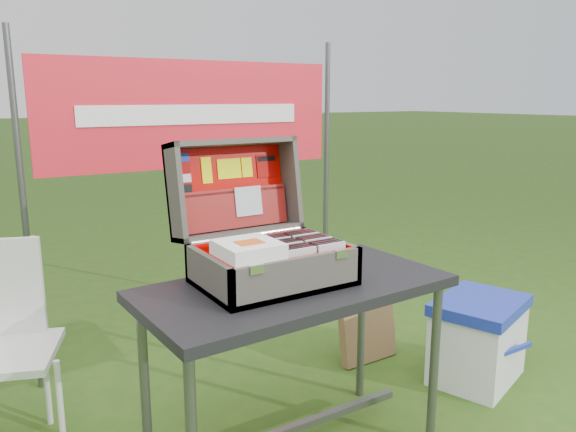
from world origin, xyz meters
TOP-DOWN VIEW (x-y plane):
  - table at (-0.09, -0.01)m, footprint 1.17×0.62m
  - table_top at (-0.09, -0.01)m, footprint 1.17×0.62m
  - table_leg_fr at (0.42, -0.24)m, footprint 0.04×0.04m
  - table_leg_bl at (-0.60, 0.22)m, footprint 0.04×0.04m
  - table_leg_br at (0.42, 0.22)m, footprint 0.04×0.04m
  - table_brace at (-0.09, -0.01)m, footprint 1.00×0.03m
  - suitcase at (-0.16, 0.09)m, footprint 0.53×0.54m
  - suitcase_base_bottom at (-0.16, 0.03)m, footprint 0.53×0.38m
  - suitcase_base_wall_front at (-0.16, -0.15)m, footprint 0.53×0.02m
  - suitcase_base_wall_back at (-0.16, 0.21)m, footprint 0.53×0.02m
  - suitcase_base_wall_left at (-0.41, 0.03)m, footprint 0.02×0.38m
  - suitcase_base_wall_right at (0.10, 0.03)m, footprint 0.02×0.38m
  - suitcase_liner_floor at (-0.16, 0.03)m, footprint 0.49×0.34m
  - suitcase_latch_left at (-0.33, -0.16)m, footprint 0.05×0.01m
  - suitcase_latch_right at (0.01, -0.16)m, footprint 0.05×0.01m
  - suitcase_hinge at (-0.16, 0.22)m, footprint 0.48×0.02m
  - suitcase_lid_back at (-0.16, 0.38)m, footprint 0.53×0.08m
  - suitcase_lid_rim_far at (-0.16, 0.35)m, footprint 0.53×0.14m
  - suitcase_lid_rim_near at (-0.16, 0.29)m, footprint 0.53×0.14m
  - suitcase_lid_rim_left at (-0.41, 0.32)m, footprint 0.02×0.20m
  - suitcase_lid_rim_right at (0.10, 0.32)m, footprint 0.02×0.20m
  - suitcase_lid_liner at (-0.16, 0.37)m, footprint 0.48×0.06m
  - suitcase_liner_wall_front at (-0.16, -0.14)m, footprint 0.49×0.01m
  - suitcase_liner_wall_back at (-0.16, 0.20)m, footprint 0.49×0.01m
  - suitcase_liner_wall_left at (-0.40, 0.03)m, footprint 0.01×0.34m
  - suitcase_liner_wall_right at (0.08, 0.03)m, footprint 0.01×0.34m
  - suitcase_lid_pocket at (-0.16, 0.33)m, footprint 0.47×0.06m
  - suitcase_pocket_edge at (-0.16, 0.34)m, footprint 0.46×0.02m
  - suitcase_pocket_cd at (-0.10, 0.32)m, footprint 0.12×0.03m
  - lid_sticker_cc_a at (-0.35, 0.38)m, footprint 0.05×0.01m
  - lid_sticker_cc_b at (-0.35, 0.38)m, footprint 0.05×0.01m
  - lid_sticker_cc_c at (-0.35, 0.37)m, footprint 0.05×0.01m
  - lid_sticker_cc_d at (-0.35, 0.36)m, footprint 0.05×0.01m
  - lid_card_neon_tall at (-0.26, 0.37)m, footprint 0.04×0.02m
  - lid_card_neon_main at (-0.16, 0.37)m, footprint 0.10×0.02m
  - lid_card_neon_small at (-0.08, 0.37)m, footprint 0.05×0.02m
  - lid_sticker_band at (0.02, 0.37)m, footprint 0.09×0.02m
  - lid_sticker_band_bar at (0.02, 0.38)m, footprint 0.09×0.01m
  - cd_left_0 at (-0.13, -0.11)m, footprint 0.12×0.01m
  - cd_left_1 at (-0.13, -0.09)m, footprint 0.12×0.01m
  - cd_left_2 at (-0.13, -0.07)m, footprint 0.12×0.01m
  - cd_left_3 at (-0.13, -0.05)m, footprint 0.12×0.01m
  - cd_left_4 at (-0.13, -0.03)m, footprint 0.12×0.01m
  - cd_left_5 at (-0.13, -0.01)m, footprint 0.12×0.01m
  - cd_left_6 at (-0.13, 0.01)m, footprint 0.12×0.01m
  - cd_left_7 at (-0.13, 0.03)m, footprint 0.12×0.01m
  - cd_left_8 at (-0.13, 0.05)m, footprint 0.12×0.01m
  - cd_left_9 at (-0.13, 0.07)m, footprint 0.12×0.01m
  - cd_left_10 at (-0.13, 0.09)m, footprint 0.12×0.01m
  - cd_left_11 at (-0.13, 0.12)m, footprint 0.12×0.01m
  - cd_right_0 at (0.00, -0.11)m, footprint 0.12×0.01m
  - cd_right_1 at (0.00, -0.09)m, footprint 0.12×0.01m
  - cd_right_2 at (0.00, -0.07)m, footprint 0.12×0.01m
  - cd_right_3 at (0.00, -0.05)m, footprint 0.12×0.01m
  - cd_right_4 at (0.00, -0.03)m, footprint 0.12×0.01m
  - cd_right_5 at (0.00, -0.01)m, footprint 0.12×0.01m
  - cd_right_6 at (0.00, 0.01)m, footprint 0.12×0.01m
  - cd_right_7 at (0.00, 0.03)m, footprint 0.12×0.01m
  - cd_right_8 at (0.00, 0.05)m, footprint 0.12×0.01m
  - cd_right_9 at (0.00, 0.07)m, footprint 0.12×0.01m
  - cd_right_10 at (0.00, 0.09)m, footprint 0.12×0.01m
  - cd_right_11 at (0.00, 0.12)m, footprint 0.12×0.01m
  - songbook_0 at (-0.30, -0.04)m, footprint 0.20×0.20m
  - songbook_1 at (-0.30, -0.04)m, footprint 0.20×0.20m
  - songbook_2 at (-0.30, -0.04)m, footprint 0.20×0.20m
  - songbook_3 at (-0.30, -0.04)m, footprint 0.20×0.20m
  - songbook_4 at (-0.30, -0.04)m, footprint 0.20×0.20m
  - songbook_5 at (-0.30, -0.04)m, footprint 0.20×0.20m
  - songbook_6 at (-0.30, -0.04)m, footprint 0.20×0.20m
  - songbook_7 at (-0.30, -0.04)m, footprint 0.20×0.20m
  - songbook_8 at (-0.30, -0.04)m, footprint 0.20×0.20m
  - songbook_9 at (-0.30, -0.04)m, footprint 0.20×0.20m
  - songbook_graphic at (-0.30, -0.05)m, footprint 0.09×0.07m
  - cooler at (1.02, 0.03)m, footprint 0.57×0.50m
  - cooler_body at (1.02, 0.03)m, footprint 0.54×0.47m
  - cooler_lid at (1.02, 0.03)m, footprint 0.57×0.50m
  - cooler_handle at (1.02, -0.16)m, footprint 0.28×0.02m
  - chair at (-1.03, 0.57)m, footprint 0.51×0.53m
  - chair_seat at (-1.03, 0.57)m, footprint 0.49×0.49m
  - chair_leg_fr at (-0.87, 0.41)m, footprint 0.02×0.02m
  - chair_leg_br at (-0.87, 0.74)m, footprint 0.02×0.02m
  - chair_upright_right at (-0.87, 0.76)m, footprint 0.02×0.02m
  - cardboard_box at (0.69, 0.49)m, footprint 0.34×0.12m
  - banner_post_left at (-0.85, 1.10)m, footprint 0.03×0.03m
  - banner_post_right at (0.85, 1.10)m, footprint 0.03×0.03m
  - banner at (0.00, 1.09)m, footprint 1.60×0.02m
  - banner_text at (0.00, 1.08)m, footprint 1.20×0.00m

SIDE VIEW (x-z plane):
  - table_brace at x=-0.09m, z-range 0.10..0.14m
  - cardboard_box at x=0.69m, z-range 0.00..0.36m
  - cooler_body at x=1.02m, z-range 0.00..0.36m
  - cooler at x=1.02m, z-range 0.00..0.42m
  - chair_leg_fr at x=-0.87m, z-range 0.00..0.43m
  - chair_leg_br at x=-0.87m, z-range 0.00..0.43m
  - cooler_handle at x=1.02m, z-range 0.22..0.24m
  - table_leg_fr at x=0.42m, z-range 0.00..0.68m
  - table_leg_bl at x=-0.60m, z-range 0.00..0.68m
  - table_leg_br at x=0.42m, z-range 0.00..0.68m
  - table at x=-0.09m, z-range 0.00..0.72m
  - cooler_lid at x=1.02m, z-range 0.36..0.42m
  - chair at x=-1.03m, z-range 0.00..0.84m
  - chair_seat at x=-1.03m, z-range 0.42..0.45m
  - chair_upright_right at x=-0.87m, z-range 0.43..0.83m
  - table_top at x=-0.09m, z-range 0.68..0.72m
  - suitcase_base_bottom at x=-0.16m, z-range 0.72..0.74m
  - suitcase_liner_floor at x=-0.16m, z-range 0.74..0.74m
  - suitcase_base_wall_front at x=-0.16m, z-range 0.72..0.86m
  - suitcase_base_wall_back at x=-0.16m, z-range 0.72..0.86m
  - suitcase_base_wall_left at x=-0.41m, z-range 0.72..0.86m
  - suitcase_base_wall_right at x=0.10m, z-range 0.72..0.86m
  - suitcase_liner_wall_front at x=-0.16m, z-range 0.74..0.86m
  - suitcase_liner_wall_back at x=-0.16m, z-range 0.74..0.86m
  - suitcase_liner_wall_left at x=-0.40m, z-range 0.74..0.86m
  - suitcase_liner_wall_right at x=0.08m, z-range 0.74..0.86m
  - cd_left_0 at x=-0.13m, z-range 0.74..0.88m
  - cd_left_1 at x=-0.13m, z-range 0.74..0.88m
  - cd_left_2 at x=-0.13m, z-range 0.74..0.88m
  - cd_left_3 at x=-0.13m, z-range 0.74..0.88m
  - cd_left_4 at x=-0.13m, z-range 0.74..0.88m
  - cd_left_5 at x=-0.13m, z-range 0.74..0.88m
  - cd_left_6 at x=-0.13m, z-range 0.74..0.88m
  - cd_left_7 at x=-0.13m, z-range 0.74..0.88m
  - cd_left_8 at x=-0.13m, z-range 0.74..0.88m
  - cd_left_9 at x=-0.13m, z-range 0.74..0.88m
  - cd_left_10 at x=-0.13m, z-range 0.74..0.88m
  - cd_left_11 at x=-0.13m, z-range 0.74..0.88m
  - cd_right_0 at x=0.00m, z-range 0.74..0.88m
  - cd_right_1 at x=0.00m, z-range 0.74..0.88m
  - cd_right_2 at x=0.00m, z-range 0.74..0.88m
  - cd_right_3 at x=0.00m, z-range 0.74..0.88m
  - cd_right_4 at x=0.00m, z-range 0.74..0.88m
  - cd_right_5 at x=0.00m, z-range 0.74..0.88m
  - cd_right_6 at x=0.00m, z-range 0.74..0.88m
  - cd_right_7 at x=0.00m, z-range 0.74..0.88m
  - cd_right_8 at x=0.00m, z-range 0.74..0.88m
  - cd_right_9 at x=0.00m, z-range 0.74..0.88m
  - cd_right_10 at x=0.00m, z-range 0.74..0.88m
  - cd_right_11 at x=0.00m, z-range 0.74..0.88m
  - suitcase_latch_left at x=-0.33m, z-range 0.83..0.86m
  - suitcase_latch_right at x=0.01m, z-range 0.83..0.86m
  - banner_post_left at x=-0.85m, z-range 0.00..1.70m
  - banner_post_right at x=0.85m, z-range 0.00..1.70m
  - suitcase_lid_rim_near at x=-0.16m, z-range 0.83..0.88m
  - suitcase_hinge at x=-0.16m, z-range 0.85..0.87m
  - songbook_0 at x=-0.30m, z-range 0.86..0.86m
  - songbook_1 at x=-0.30m, z-range 0.86..0.87m
  - songbook_2 at x=-0.30m, z-range 0.87..0.87m
  - songbook_3 at x=-0.30m, z-range 0.87..0.88m
  - songbook_4 at x=-0.30m, z-range 0.88..0.88m
  - songbook_5 at x=-0.30m, z-range 0.88..0.89m
  - songbook_6 at x=-0.30m, z-range 0.89..0.89m
  - songbook_7 at x=-0.30m, z-range 0.89..0.90m
  - songbook_8 at x=-0.30m, z-range 0.90..0.90m
  - songbook_9 at x=-0.30m, z-range 0.90..0.91m
  - songbook_graphic at x=-0.30m, z-range 0.91..0.91m
  - suitcase_lid_pocket at x=-0.16m, z-range 0.86..1.02m
  - suitcase at x=-0.16m, z-range 0.72..1.22m
  - suitcase_pocket_cd at x=-0.10m, z-range 0.91..1.03m
  - suitcase_pocket_edge at x=-0.16m, z-range 1.01..1.03m
  - suitcase_lid_back at x=-0.16m, z-range 0.83..1.21m
  - suitcase_lid_liner at x=-0.16m, z-range 0.86..1.19m
  - suitcase_lid_rim_left at x=-0.41m, z-range 0.83..1.23m
  - suitcase_lid_rim_right at x=0.10m, z-range 0.83..1.23m
  - lid_sticker_cc_d at x=-0.35m, z-range 1.02..1.06m
  - lid_sticker_cc_c at x=-0.35m, z-range 1.06..1.10m
  - lid_card_neon_tall at x=-0.26m, z-range 1.05..1.16m
  - lid_card_neon_main at x=-0.16m, z-range 1.06..1.14m
  - lid_card_neon_small at x=-0.08m, z-range 1.06..1.14m
  - lid_sticker_band at x=0.02m, z-range 1.06..1.15m
  - lid_sticker_cc_b at x=-0.35m, z-range 1.10..1.14m
  - lid_sticker_band_bar at x=0.02m, z-range 1.12..1.14m
  - lid_sticker_cc_a at x=-0.35m, z-range 1.14..1.17m
  - suitcase_lid_rim_far at x=-0.16m, z-range 1.19..1.23m
  - banner at x=0.00m, z-range 1.02..1.58m
  - banner_text at x=0.00m, z-range 1.25..1.35m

